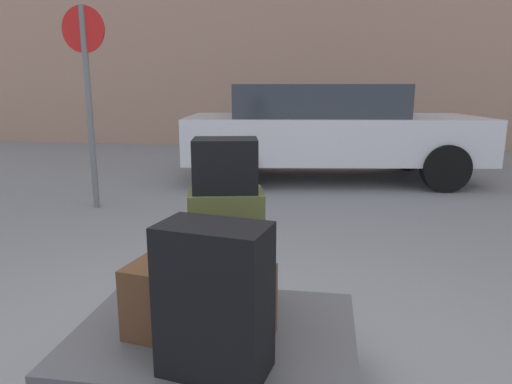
{
  "coord_description": "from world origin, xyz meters",
  "views": [
    {
      "loc": [
        0.46,
        -1.82,
        1.38
      ],
      "look_at": [
        0.0,
        1.2,
        0.69
      ],
      "focal_mm": 32.69,
      "sensor_mm": 36.0,
      "label": 1
    }
  ],
  "objects_px": {
    "luggage_cart": "(215,343)",
    "suitcase_olive_center": "(227,251)",
    "no_parking_sign": "(88,86)",
    "parked_car": "(328,129)",
    "duffel_bag_brown_rear_right": "(200,302)",
    "duffel_bag_black_topmost_pile": "(225,165)",
    "bollard_kerb_near": "(417,144)",
    "bollard_kerb_mid": "(492,146)",
    "suitcase_black_front_right": "(215,300)"
  },
  "relations": [
    {
      "from": "duffel_bag_black_topmost_pile",
      "to": "no_parking_sign",
      "type": "xyz_separation_m",
      "value": [
        -2.21,
        2.94,
        0.36
      ]
    },
    {
      "from": "suitcase_olive_center",
      "to": "suitcase_black_front_right",
      "type": "distance_m",
      "value": 0.52
    },
    {
      "from": "bollard_kerb_near",
      "to": "no_parking_sign",
      "type": "xyz_separation_m",
      "value": [
        -4.27,
        -3.82,
        1.03
      ]
    },
    {
      "from": "bollard_kerb_mid",
      "to": "duffel_bag_brown_rear_right",
      "type": "bearing_deg",
      "value": -115.87
    },
    {
      "from": "suitcase_black_front_right",
      "to": "duffel_bag_black_topmost_pile",
      "type": "distance_m",
      "value": 0.66
    },
    {
      "from": "luggage_cart",
      "to": "no_parking_sign",
      "type": "height_order",
      "value": "no_parking_sign"
    },
    {
      "from": "bollard_kerb_mid",
      "to": "luggage_cart",
      "type": "bearing_deg",
      "value": -115.77
    },
    {
      "from": "suitcase_black_front_right",
      "to": "duffel_bag_brown_rear_right",
      "type": "bearing_deg",
      "value": 128.9
    },
    {
      "from": "suitcase_olive_center",
      "to": "duffel_bag_black_topmost_pile",
      "type": "xyz_separation_m",
      "value": [
        0.0,
        0.0,
        0.41
      ]
    },
    {
      "from": "bollard_kerb_mid",
      "to": "duffel_bag_black_topmost_pile",
      "type": "bearing_deg",
      "value": -116.38
    },
    {
      "from": "duffel_bag_black_topmost_pile",
      "to": "bollard_kerb_mid",
      "type": "relative_size",
      "value": 0.39
    },
    {
      "from": "duffel_bag_black_topmost_pile",
      "to": "bollard_kerb_near",
      "type": "distance_m",
      "value": 7.1
    },
    {
      "from": "parked_car",
      "to": "luggage_cart",
      "type": "bearing_deg",
      "value": -95.07
    },
    {
      "from": "luggage_cart",
      "to": "duffel_bag_brown_rear_right",
      "type": "distance_m",
      "value": 0.24
    },
    {
      "from": "parked_car",
      "to": "bollard_kerb_near",
      "type": "relative_size",
      "value": 6.09
    },
    {
      "from": "suitcase_black_front_right",
      "to": "bollard_kerb_near",
      "type": "bearing_deg",
      "value": 85.57
    },
    {
      "from": "bollard_kerb_near",
      "to": "no_parking_sign",
      "type": "distance_m",
      "value": 5.82
    },
    {
      "from": "duffel_bag_black_topmost_pile",
      "to": "bollard_kerb_near",
      "type": "relative_size",
      "value": 0.39
    },
    {
      "from": "suitcase_olive_center",
      "to": "parked_car",
      "type": "relative_size",
      "value": 0.13
    },
    {
      "from": "suitcase_olive_center",
      "to": "no_parking_sign",
      "type": "xyz_separation_m",
      "value": [
        -2.21,
        2.94,
        0.77
      ]
    },
    {
      "from": "duffel_bag_brown_rear_right",
      "to": "no_parking_sign",
      "type": "relative_size",
      "value": 0.27
    },
    {
      "from": "luggage_cart",
      "to": "duffel_bag_black_topmost_pile",
      "type": "distance_m",
      "value": 0.79
    },
    {
      "from": "no_parking_sign",
      "to": "luggage_cart",
      "type": "bearing_deg",
      "value": -55.14
    },
    {
      "from": "luggage_cart",
      "to": "suitcase_olive_center",
      "type": "distance_m",
      "value": 0.41
    },
    {
      "from": "bollard_kerb_mid",
      "to": "no_parking_sign",
      "type": "distance_m",
      "value": 6.82
    },
    {
      "from": "duffel_bag_brown_rear_right",
      "to": "bollard_kerb_near",
      "type": "height_order",
      "value": "bollard_kerb_near"
    },
    {
      "from": "suitcase_olive_center",
      "to": "duffel_bag_brown_rear_right",
      "type": "xyz_separation_m",
      "value": [
        -0.06,
        -0.28,
        -0.13
      ]
    },
    {
      "from": "suitcase_black_front_right",
      "to": "duffel_bag_black_topmost_pile",
      "type": "xyz_separation_m",
      "value": [
        -0.07,
        0.51,
        0.41
      ]
    },
    {
      "from": "suitcase_olive_center",
      "to": "no_parking_sign",
      "type": "height_order",
      "value": "no_parking_sign"
    },
    {
      "from": "suitcase_black_front_right",
      "to": "luggage_cart",
      "type": "bearing_deg",
      "value": 115.26
    },
    {
      "from": "duffel_bag_brown_rear_right",
      "to": "bollard_kerb_near",
      "type": "xyz_separation_m",
      "value": [
        2.13,
        7.03,
        -0.13
      ]
    },
    {
      "from": "luggage_cart",
      "to": "no_parking_sign",
      "type": "relative_size",
      "value": 0.54
    },
    {
      "from": "suitcase_black_front_right",
      "to": "duffel_bag_black_topmost_pile",
      "type": "bearing_deg",
      "value": 108.27
    },
    {
      "from": "suitcase_olive_center",
      "to": "luggage_cart",
      "type": "bearing_deg",
      "value": -106.59
    },
    {
      "from": "duffel_bag_brown_rear_right",
      "to": "bollard_kerb_mid",
      "type": "xyz_separation_m",
      "value": [
        3.41,
        7.03,
        -0.13
      ]
    },
    {
      "from": "parked_car",
      "to": "bollard_kerb_mid",
      "type": "xyz_separation_m",
      "value": [
        2.89,
        1.65,
        -0.39
      ]
    },
    {
      "from": "luggage_cart",
      "to": "bollard_kerb_mid",
      "type": "height_order",
      "value": "bollard_kerb_mid"
    },
    {
      "from": "suitcase_black_front_right",
      "to": "no_parking_sign",
      "type": "height_order",
      "value": "no_parking_sign"
    },
    {
      "from": "luggage_cart",
      "to": "parked_car",
      "type": "distance_m",
      "value": 5.36
    },
    {
      "from": "suitcase_olive_center",
      "to": "bollard_kerb_near",
      "type": "xyz_separation_m",
      "value": [
        2.07,
        6.76,
        -0.26
      ]
    },
    {
      "from": "duffel_bag_brown_rear_right",
      "to": "no_parking_sign",
      "type": "height_order",
      "value": "no_parking_sign"
    },
    {
      "from": "suitcase_olive_center",
      "to": "bollard_kerb_mid",
      "type": "relative_size",
      "value": 0.78
    },
    {
      "from": "suitcase_olive_center",
      "to": "bollard_kerb_near",
      "type": "distance_m",
      "value": 7.07
    },
    {
      "from": "suitcase_olive_center",
      "to": "bollard_kerb_mid",
      "type": "xyz_separation_m",
      "value": [
        3.35,
        6.76,
        -0.26
      ]
    },
    {
      "from": "duffel_bag_brown_rear_right",
      "to": "duffel_bag_black_topmost_pile",
      "type": "bearing_deg",
      "value": 88.22
    },
    {
      "from": "duffel_bag_brown_rear_right",
      "to": "suitcase_olive_center",
      "type": "bearing_deg",
      "value": 88.22
    },
    {
      "from": "suitcase_olive_center",
      "to": "bollard_kerb_mid",
      "type": "distance_m",
      "value": 7.55
    },
    {
      "from": "bollard_kerb_mid",
      "to": "parked_car",
      "type": "bearing_deg",
      "value": -150.29
    },
    {
      "from": "luggage_cart",
      "to": "suitcase_black_front_right",
      "type": "distance_m",
      "value": 0.47
    },
    {
      "from": "suitcase_black_front_right",
      "to": "parked_car",
      "type": "distance_m",
      "value": 5.63
    }
  ]
}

